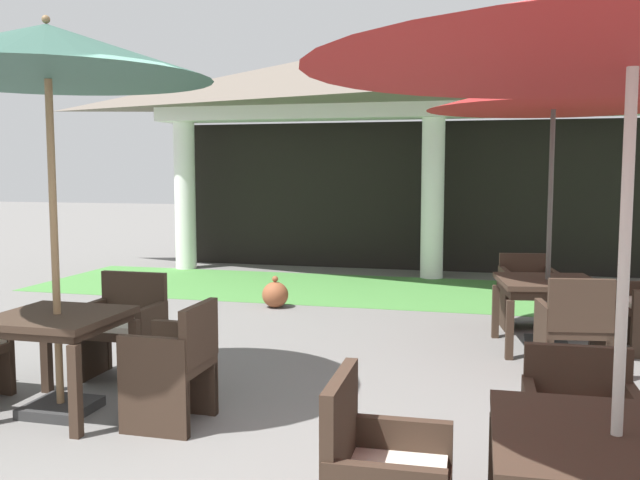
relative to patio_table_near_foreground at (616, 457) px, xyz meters
name	(u,v)px	position (x,y,z in m)	size (l,w,h in m)	color
background_pavilion	(435,87)	(-1.58, 8.83, 2.50)	(10.08, 3.01, 3.99)	white
lawn_strip	(422,292)	(-1.58, 7.30, -0.64)	(11.88, 2.77, 0.01)	#47843D
patio_table_near_foreground	(616,457)	(0.00, 0.00, 0.00)	(1.02, 1.02, 0.74)	#38281E
patio_umbrella_near_foreground	(634,31)	(0.00, 0.00, 1.70)	(2.60, 2.60, 2.59)	#2D2D2D
patio_chair_near_foreground_north	(581,432)	(-0.03, 0.95, -0.25)	(0.62, 0.59, 0.82)	#38281E
patio_table_mid_left	(547,289)	(-0.01, 4.34, -0.03)	(1.08, 1.08, 0.71)	#38281E
patio_umbrella_mid_left	(554,95)	(-0.01, 4.34, 1.89)	(2.47, 2.47, 2.78)	#2D2D2D
patio_chair_mid_left_north	(527,292)	(-0.17, 5.35, -0.24)	(0.67, 0.65, 0.82)	#38281E
patio_chair_mid_left_south	(574,331)	(0.15, 3.33, -0.23)	(0.63, 0.60, 0.91)	#38281E
patio_table_mid_right	(58,328)	(-3.64, 1.48, 0.00)	(0.88, 0.88, 0.75)	#38281E
patio_umbrella_mid_right	(47,55)	(-3.64, 1.48, 1.98)	(2.35, 2.35, 2.90)	#2D2D2D
patio_chair_mid_right_east	(174,366)	(-2.70, 1.48, -0.22)	(0.52, 0.55, 0.88)	#38281E
patio_chair_mid_right_north	(125,329)	(-3.63, 2.42, -0.22)	(0.64, 0.50, 0.90)	#38281E
terracotta_urn	(275,295)	(-3.32, 5.69, -0.47)	(0.34, 0.34, 0.42)	brown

